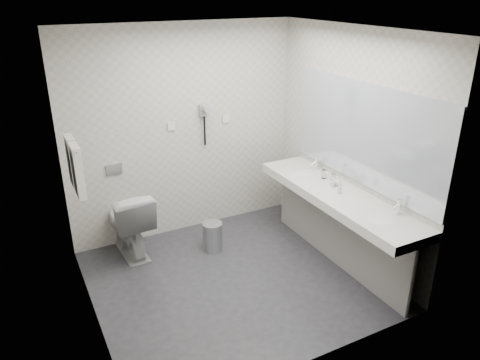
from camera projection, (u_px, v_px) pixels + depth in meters
floor at (234, 279)px, 4.84m from camera, size 2.80×2.80×0.00m
ceiling at (232, 30)px, 3.86m from camera, size 2.80×2.80×0.00m
wall_back at (184, 133)px, 5.41m from camera, size 2.80×0.00×2.80m
wall_front at (315, 228)px, 3.29m from camera, size 2.80×0.00×2.80m
wall_left at (80, 198)px, 3.76m from camera, size 0.00×2.60×2.60m
wall_right at (350, 147)px, 4.95m from camera, size 0.00×2.60×2.60m
vanity_counter at (338, 197)px, 4.84m from camera, size 0.55×2.20×0.10m
vanity_panel at (336, 232)px, 5.02m from camera, size 0.03×2.15×0.75m
vanity_post_near at (411, 281)px, 4.18m from camera, size 0.06×0.06×0.75m
vanity_post_far at (287, 195)px, 5.88m from camera, size 0.06×0.06×0.75m
mirror at (363, 134)px, 4.70m from camera, size 0.02×2.20×1.05m
basin_near at (382, 219)px, 4.30m from camera, size 0.40×0.31×0.05m
basin_far at (302, 173)px, 5.36m from camera, size 0.40×0.31×0.05m
faucet_near at (399, 207)px, 4.34m from camera, size 0.04×0.04×0.15m
faucet_far at (317, 163)px, 5.41m from camera, size 0.04×0.04×0.15m
soap_bottle_a at (333, 183)px, 4.94m from camera, size 0.06×0.06×0.09m
soap_bottle_b at (338, 181)px, 4.97m from camera, size 0.10×0.10×0.10m
soap_bottle_c at (340, 188)px, 4.78m from camera, size 0.05×0.05×0.11m
glass_left at (333, 178)px, 5.04m from camera, size 0.06×0.06×0.10m
glass_right at (324, 174)px, 5.16m from camera, size 0.06×0.06×0.10m
toilet at (129, 222)px, 5.18m from camera, size 0.48×0.79×0.79m
flush_plate at (114, 169)px, 5.16m from camera, size 0.18×0.02×0.12m
pedal_bin at (213, 237)px, 5.34m from camera, size 0.25×0.25×0.32m
bin_lid at (212, 224)px, 5.28m from camera, size 0.23×0.23×0.02m
towel_rail at (70, 143)px, 4.11m from camera, size 0.02×0.62×0.02m
towel_near at (78, 171)px, 4.09m from camera, size 0.07×0.24×0.48m
towel_far at (73, 161)px, 4.32m from camera, size 0.07×0.24×0.48m
dryer_cradle at (204, 110)px, 5.40m from camera, size 0.10×0.04×0.14m
dryer_barrel at (206, 109)px, 5.33m from camera, size 0.08×0.14×0.08m
dryer_cord at (205, 131)px, 5.48m from camera, size 0.02×0.02×0.35m
switch_plate_a at (171, 127)px, 5.30m from camera, size 0.09×0.02×0.09m
switch_plate_b at (226, 119)px, 5.60m from camera, size 0.09×0.02×0.09m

